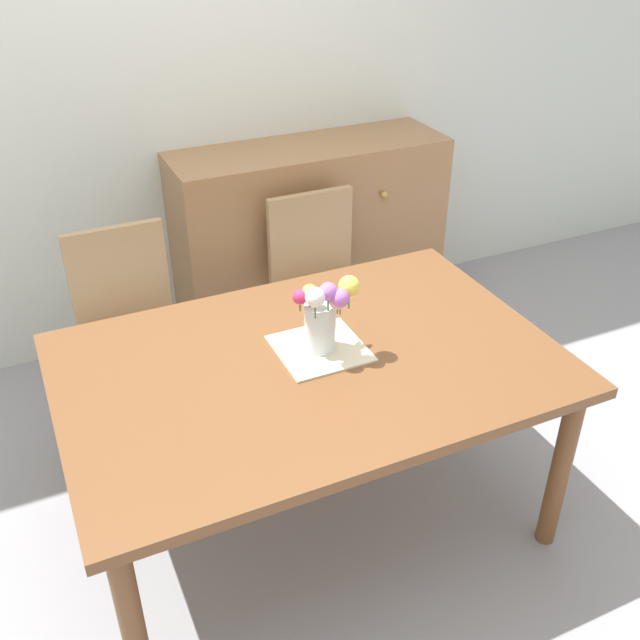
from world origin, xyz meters
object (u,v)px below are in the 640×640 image
(chair_right, at_px, (320,276))
(flower_vase, at_px, (324,312))
(dresser, at_px, (310,238))
(chair_left, at_px, (129,318))
(dining_table, at_px, (310,379))

(chair_right, distance_m, flower_vase, 1.02)
(dresser, xyz_separation_m, flower_vase, (-0.53, -1.30, 0.40))
(chair_left, xyz_separation_m, flower_vase, (0.51, -0.87, 0.38))
(chair_right, xyz_separation_m, flower_vase, (-0.39, -0.87, 0.38))
(dresser, bearing_deg, chair_left, -157.42)
(chair_left, relative_size, chair_right, 1.00)
(dining_table, relative_size, flower_vase, 5.95)
(dresser, distance_m, flower_vase, 1.46)
(chair_right, height_order, flower_vase, flower_vase)
(chair_right, xyz_separation_m, dresser, (0.14, 0.43, -0.02))
(dresser, height_order, flower_vase, flower_vase)
(dining_table, xyz_separation_m, chair_left, (-0.45, 0.90, -0.14))
(chair_left, relative_size, flower_vase, 3.19)
(dining_table, distance_m, chair_left, 1.01)
(flower_vase, bearing_deg, dining_table, -158.01)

